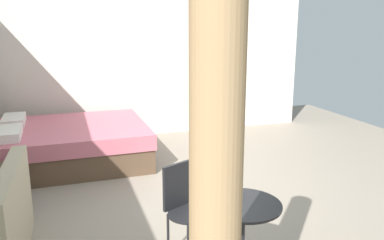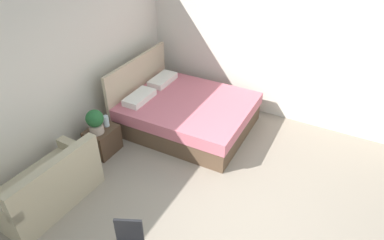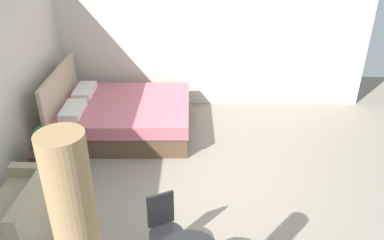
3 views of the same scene
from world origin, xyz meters
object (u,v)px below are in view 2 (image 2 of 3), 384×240
Objects in this scene: bed at (185,112)px; vase at (106,121)px; nightstand at (103,140)px; potted_plant at (95,121)px; couch at (48,187)px.

vase is (-1.23, 0.83, 0.25)m from bed.
nightstand is 1.23× the size of potted_plant.
vase is at bearing -3.83° from potted_plant.
couch is 1.27m from nightstand.
nightstand is at bearing 147.33° from bed.
bed reaches higher than vase.
potted_plant is at bearing -170.97° from nightstand.
bed is 11.79× the size of vase.
potted_plant is (-0.10, -0.02, 0.46)m from nightstand.
couch reaches higher than nightstand.
couch reaches higher than vase.
vase is at bearing 3.78° from couch.
vase is (0.12, -0.03, 0.33)m from nightstand.
nightstand is (1.26, 0.12, -0.06)m from couch.
potted_plant is 0.25m from vase.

